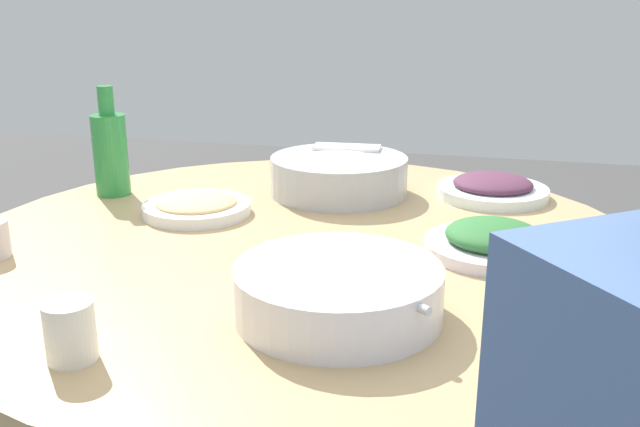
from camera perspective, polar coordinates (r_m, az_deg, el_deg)
name	(u,v)px	position (r m, az deg, el deg)	size (l,w,h in m)	color
round_dining_table	(302,282)	(1.29, -1.49, -5.57)	(1.25, 1.25, 0.73)	#99999E
rice_bowl	(339,175)	(1.53, 1.59, 3.17)	(0.30, 0.30, 0.09)	#B2B5BA
soup_bowl	(338,293)	(0.96, 1.46, -6.44)	(0.29, 0.29, 0.07)	silver
dish_greens	(493,241)	(1.22, 13.85, -2.17)	(0.23, 0.23, 0.06)	silver
dish_noodles	(197,206)	(1.42, -9.96, 0.61)	(0.21, 0.21, 0.04)	white
dish_eggplant	(493,188)	(1.56, 13.81, 2.02)	(0.24, 0.24, 0.05)	white
green_bottle	(110,152)	(1.58, -16.63, 4.83)	(0.07, 0.07, 0.24)	#2B8A3E
tea_cup_far	(70,331)	(0.90, -19.60, -8.98)	(0.06, 0.06, 0.07)	white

